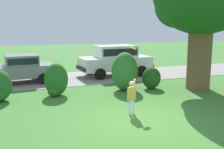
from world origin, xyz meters
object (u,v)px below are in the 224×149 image
at_px(child_thrower, 132,95).
at_px(parked_sedan, 18,68).
at_px(parked_suv, 115,59).
at_px(frisbee, 133,48).

bearing_deg(child_thrower, parked_sedan, 117.75).
xyz_separation_m(parked_suv, child_thrower, (-2.19, -7.29, -0.36)).
bearing_deg(parked_suv, child_thrower, -106.69).
bearing_deg(parked_sedan, frisbee, -55.61).
distance_m(parked_sedan, frisbee, 7.47).
relative_size(parked_sedan, child_thrower, 3.53).
height_order(parked_suv, child_thrower, parked_suv).
bearing_deg(frisbee, parked_sedan, 124.39).
relative_size(parked_suv, child_thrower, 3.72).
bearing_deg(parked_suv, parked_sedan, -177.14).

